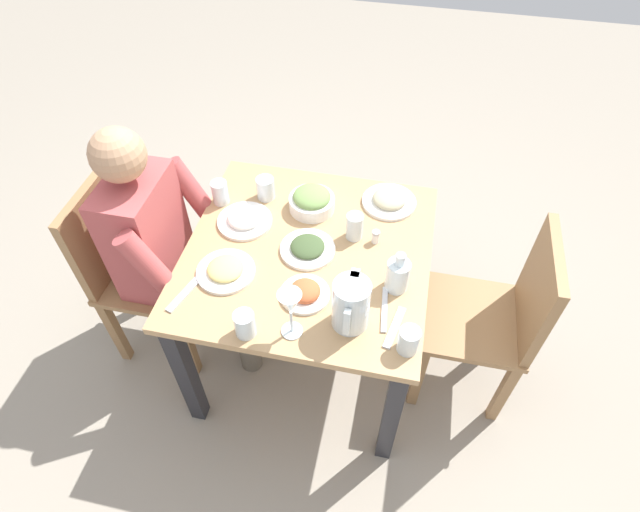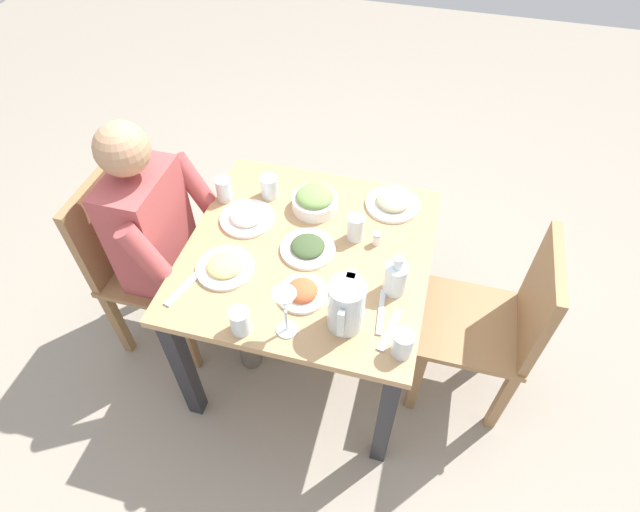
% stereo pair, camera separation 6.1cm
% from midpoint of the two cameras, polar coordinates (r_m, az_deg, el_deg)
% --- Properties ---
extents(ground_plane, '(8.00, 8.00, 0.00)m').
position_cam_midpoint_polar(ground_plane, '(2.47, -1.80, -10.52)').
color(ground_plane, gray).
extents(dining_table, '(0.90, 0.90, 0.71)m').
position_cam_midpoint_polar(dining_table, '(1.99, -2.20, -1.66)').
color(dining_table, tan).
rests_on(dining_table, ground_plane).
extents(chair_near, '(0.40, 0.40, 0.87)m').
position_cam_midpoint_polar(chair_near, '(2.29, -20.73, -0.83)').
color(chair_near, '#997047').
rests_on(chair_near, ground_plane).
extents(chair_far, '(0.40, 0.40, 0.87)m').
position_cam_midpoint_polar(chair_far, '(2.09, 18.42, -6.19)').
color(chair_far, '#997047').
rests_on(chair_far, ground_plane).
extents(diner_near, '(0.48, 0.53, 1.16)m').
position_cam_midpoint_polar(diner_near, '(2.10, -16.95, 0.88)').
color(diner_near, '#B24C4C').
rests_on(diner_near, ground_plane).
extents(water_pitcher, '(0.16, 0.12, 0.19)m').
position_cam_midpoint_polar(water_pitcher, '(1.62, 2.37, -5.44)').
color(water_pitcher, silver).
rests_on(water_pitcher, dining_table).
extents(salad_bowl, '(0.18, 0.18, 0.09)m').
position_cam_midpoint_polar(salad_bowl, '(2.03, -1.78, 6.17)').
color(salad_bowl, white).
rests_on(salad_bowl, dining_table).
extents(plate_rice_curry, '(0.17, 0.17, 0.05)m').
position_cam_midpoint_polar(plate_rice_curry, '(1.75, -2.68, -4.07)').
color(plate_rice_curry, white).
rests_on(plate_rice_curry, dining_table).
extents(plate_dolmas, '(0.20, 0.20, 0.04)m').
position_cam_midpoint_polar(plate_dolmas, '(1.89, -2.24, 0.98)').
color(plate_dolmas, white).
rests_on(plate_dolmas, dining_table).
extents(plate_yoghurt, '(0.21, 0.21, 0.05)m').
position_cam_midpoint_polar(plate_yoghurt, '(2.01, -9.24, 4.05)').
color(plate_yoghurt, white).
rests_on(plate_yoghurt, dining_table).
extents(plate_beans, '(0.22, 0.22, 0.05)m').
position_cam_midpoint_polar(plate_beans, '(2.08, 6.87, 6.19)').
color(plate_beans, white).
rests_on(plate_beans, dining_table).
extents(plate_fries, '(0.21, 0.21, 0.04)m').
position_cam_midpoint_polar(plate_fries, '(1.85, -11.38, -1.54)').
color(plate_fries, white).
rests_on(plate_fries, dining_table).
extents(water_glass_by_pitcher, '(0.07, 0.07, 0.09)m').
position_cam_midpoint_polar(water_glass_by_pitcher, '(1.62, 8.75, -9.27)').
color(water_glass_by_pitcher, silver).
rests_on(water_glass_by_pitcher, dining_table).
extents(water_glass_far_left, '(0.06, 0.06, 0.11)m').
position_cam_midpoint_polar(water_glass_far_left, '(1.91, 2.95, 3.28)').
color(water_glass_far_left, silver).
rests_on(water_glass_far_left, dining_table).
extents(water_glass_near_left, '(0.07, 0.07, 0.09)m').
position_cam_midpoint_polar(water_glass_near_left, '(2.09, -6.91, 7.47)').
color(water_glass_near_left, silver).
rests_on(water_glass_near_left, dining_table).
extents(water_glass_center, '(0.06, 0.06, 0.10)m').
position_cam_midpoint_polar(water_glass_center, '(2.10, -11.87, 6.91)').
color(water_glass_center, silver).
rests_on(water_glass_center, dining_table).
extents(water_glass_near_right, '(0.07, 0.07, 0.09)m').
position_cam_midpoint_polar(water_glass_near_right, '(1.66, -9.40, -7.50)').
color(water_glass_near_right, silver).
rests_on(water_glass_near_right, dining_table).
extents(wine_glass, '(0.08, 0.08, 0.20)m').
position_cam_midpoint_polar(wine_glass, '(1.57, -4.45, -5.53)').
color(wine_glass, silver).
rests_on(wine_glass, dining_table).
extents(oil_carafe, '(0.08, 0.08, 0.16)m').
position_cam_midpoint_polar(oil_carafe, '(1.76, 7.61, -2.27)').
color(oil_carafe, silver).
rests_on(oil_carafe, dining_table).
extents(salt_shaker, '(0.03, 0.03, 0.05)m').
position_cam_midpoint_polar(salt_shaker, '(1.91, 5.30, 2.14)').
color(salt_shaker, white).
rests_on(salt_shaker, dining_table).
extents(fork_near, '(0.17, 0.08, 0.01)m').
position_cam_midpoint_polar(fork_near, '(1.83, -15.75, -4.07)').
color(fork_near, silver).
rests_on(fork_near, dining_table).
extents(knife_near, '(0.19, 0.04, 0.01)m').
position_cam_midpoint_polar(knife_near, '(1.73, 6.17, -5.92)').
color(knife_near, silver).
rests_on(knife_near, dining_table).
extents(fork_far, '(0.17, 0.06, 0.01)m').
position_cam_midpoint_polar(fork_far, '(1.70, 7.26, -7.89)').
color(fork_far, silver).
rests_on(fork_far, dining_table).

